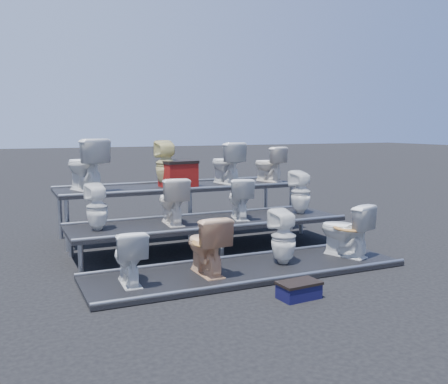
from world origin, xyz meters
name	(u,v)px	position (x,y,z in m)	size (l,w,h in m)	color
ground	(209,250)	(0.00, 0.00, 0.00)	(80.00, 80.00, 0.00)	black
tier_front	(247,270)	(0.00, -1.30, 0.03)	(4.20, 1.20, 0.06)	black
tier_mid	(209,236)	(0.00, 0.00, 0.23)	(4.20, 1.20, 0.46)	black
tier_back	(181,210)	(0.00, 1.30, 0.43)	(4.20, 1.20, 0.86)	black
toilet_0	(129,257)	(-1.55, -1.30, 0.38)	(0.36, 0.63, 0.65)	silver
toilet_1	(206,245)	(-0.57, -1.30, 0.43)	(0.41, 0.73, 0.74)	tan
toilet_2	(283,237)	(0.54, -1.30, 0.43)	(0.33, 0.34, 0.74)	silver
toilet_3	(345,230)	(1.56, -1.30, 0.44)	(0.42, 0.74, 0.76)	silver
toilet_4	(97,207)	(-1.67, 0.00, 0.79)	(0.29, 0.30, 0.65)	silver
toilet_5	(172,201)	(-0.58, 0.00, 0.81)	(0.39, 0.68, 0.70)	silver
toilet_6	(239,198)	(0.52, 0.00, 0.78)	(0.36, 0.63, 0.64)	silver
toilet_7	(301,192)	(1.65, 0.00, 0.81)	(0.32, 0.33, 0.71)	silver
toilet_8	(85,165)	(-1.61, 1.30, 1.28)	(0.47, 0.82, 0.84)	silver
toilet_9	(166,164)	(-0.25, 1.30, 1.26)	(0.36, 0.37, 0.80)	beige
toilet_10	(226,163)	(0.88, 1.30, 1.24)	(0.42, 0.74, 0.75)	silver
toilet_11	(269,164)	(1.77, 1.30, 1.19)	(0.37, 0.64, 0.66)	silver
red_crate	(178,175)	(-0.07, 1.20, 1.06)	(0.56, 0.45, 0.40)	maroon
step_stool	(299,291)	(0.08, -2.41, 0.08)	(0.45, 0.27, 0.16)	black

